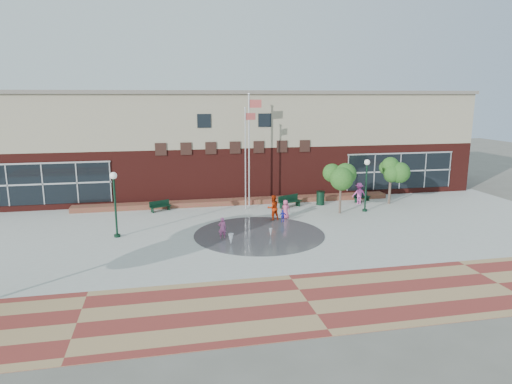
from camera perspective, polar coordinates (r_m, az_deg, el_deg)
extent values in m
plane|color=#666056|center=(26.75, 1.76, -7.21)|extent=(120.00, 120.00, 0.00)
cube|color=#A8A8A0|center=(30.46, 0.00, -4.78)|extent=(46.00, 18.00, 0.01)
cube|color=maroon|center=(20.51, 6.46, -13.46)|extent=(46.00, 6.00, 0.01)
cylinder|color=#383A3D|center=(29.53, 0.40, -5.33)|extent=(8.40, 8.40, 0.01)
cube|color=#4D1713|center=(42.98, -3.68, 3.20)|extent=(44.00, 10.00, 4.50)
cube|color=gray|center=(42.52, -3.76, 9.20)|extent=(44.00, 10.00, 4.50)
cube|color=slate|center=(42.48, -3.81, 12.30)|extent=(44.40, 10.40, 0.30)
cube|color=black|center=(38.70, -25.10, 0.91)|extent=(10.00, 0.12, 3.19)
cube|color=black|center=(43.07, 17.52, 2.50)|extent=(10.00, 0.12, 3.19)
cube|color=black|center=(37.25, -6.52, 8.83)|extent=(1.10, 0.10, 1.10)
cube|color=black|center=(38.04, 1.09, 8.97)|extent=(1.10, 0.10, 1.10)
cube|color=#A51935|center=(37.68, -2.36, -1.52)|extent=(26.00, 1.20, 0.40)
cylinder|color=silver|center=(35.27, -1.33, 4.00)|extent=(0.10, 0.10, 7.80)
sphere|color=silver|center=(34.94, -1.36, 10.42)|extent=(0.15, 0.15, 0.15)
cube|color=#C64C48|center=(35.13, -0.71, 9.43)|extent=(0.84, 0.21, 0.52)
cylinder|color=silver|center=(36.19, -0.88, 5.04)|extent=(0.11, 0.11, 8.84)
sphere|color=silver|center=(35.93, -0.90, 12.15)|extent=(0.18, 0.18, 0.18)
cube|color=#C64C48|center=(36.07, -0.10, 10.98)|extent=(1.02, 0.10, 0.62)
cylinder|color=black|center=(29.81, -17.16, -1.97)|extent=(0.13, 0.13, 3.76)
cylinder|color=black|center=(30.28, -16.95, -5.26)|extent=(0.40, 0.40, 0.18)
sphere|color=white|center=(29.40, -17.41, 1.96)|extent=(0.44, 0.44, 0.44)
cylinder|color=black|center=(35.88, 13.57, 0.45)|extent=(0.13, 0.13, 3.65)
cylinder|color=black|center=(36.26, 13.43, -2.24)|extent=(0.39, 0.39, 0.17)
sphere|color=white|center=(35.55, 13.73, 3.63)|extent=(0.43, 0.43, 0.43)
cube|color=black|center=(35.94, -11.86, -1.76)|extent=(1.69, 1.11, 0.05)
cube|color=black|center=(36.07, -12.01, -1.38)|extent=(1.51, 0.73, 0.41)
cube|color=black|center=(36.44, 4.27, -1.21)|extent=(2.04, 1.31, 0.07)
cube|color=black|center=(36.56, 4.03, -0.75)|extent=(1.84, 0.86, 0.50)
cube|color=black|center=(39.33, 13.12, -0.65)|extent=(1.66, 1.08, 0.05)
cube|color=black|center=(39.41, 12.92, -0.31)|extent=(1.49, 0.72, 0.40)
cylinder|color=black|center=(37.64, 8.06, -0.79)|extent=(0.66, 0.66, 1.09)
cylinder|color=black|center=(37.52, 8.08, 0.05)|extent=(0.70, 0.70, 0.07)
cylinder|color=#46352D|center=(35.00, 10.49, -0.66)|extent=(0.17, 0.17, 2.51)
cylinder|color=#46352D|center=(39.09, 16.38, 0.27)|extent=(0.21, 0.21, 2.37)
cone|color=white|center=(27.61, -3.15, -6.60)|extent=(0.34, 0.34, 0.66)
cone|color=white|center=(29.11, 1.83, -5.60)|extent=(0.23, 0.23, 0.51)
imported|color=#CC5695|center=(28.58, -4.24, -4.52)|extent=(0.53, 0.38, 1.38)
imported|color=#A92507|center=(32.59, 2.14, -1.99)|extent=(1.04, 0.89, 1.85)
imported|color=#CB4E7C|center=(33.14, 3.71, -2.18)|extent=(0.70, 0.47, 1.39)
imported|color=#1F23AB|center=(32.18, 3.37, -3.04)|extent=(0.56, 0.27, 0.92)
imported|color=#D748AB|center=(38.51, 12.75, -0.17)|extent=(1.16, 0.69, 1.76)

